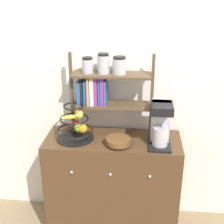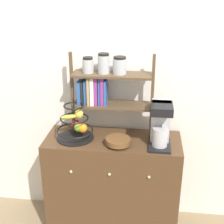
% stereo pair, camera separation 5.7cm
% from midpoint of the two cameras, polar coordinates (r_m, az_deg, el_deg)
% --- Properties ---
extents(wall_back, '(7.00, 0.05, 2.60)m').
position_cam_midpoint_polar(wall_back, '(2.66, 0.06, 5.65)').
color(wall_back, silver).
rests_on(wall_back, ground_plane).
extents(sideboard, '(1.12, 0.45, 0.88)m').
position_cam_midpoint_polar(sideboard, '(2.81, -0.46, -12.99)').
color(sideboard, '#4C331E').
rests_on(sideboard, ground_plane).
extents(coffee_maker, '(0.17, 0.25, 0.36)m').
position_cam_midpoint_polar(coffee_maker, '(2.45, 8.22, -2.04)').
color(coffee_maker, black).
rests_on(coffee_maker, sideboard).
extents(fruit_stand, '(0.31, 0.31, 0.35)m').
position_cam_midpoint_polar(fruit_stand, '(2.55, -7.26, -2.59)').
color(fruit_stand, black).
rests_on(fruit_stand, sideboard).
extents(wooden_bowl, '(0.20, 0.20, 0.06)m').
position_cam_midpoint_polar(wooden_bowl, '(2.46, 0.51, -5.36)').
color(wooden_bowl, brown).
rests_on(wooden_bowl, sideboard).
extents(shelf_hutch, '(0.68, 0.20, 0.69)m').
position_cam_midpoint_polar(shelf_hutch, '(2.51, -2.40, 5.08)').
color(shelf_hutch, brown).
rests_on(shelf_hutch, sideboard).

